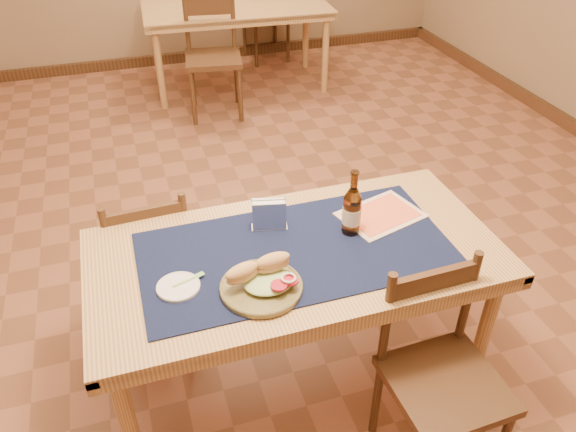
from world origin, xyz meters
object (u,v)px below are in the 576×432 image
object	(u,v)px
main_table	(296,267)
beer_bottle	(352,210)
chair_main_far	(150,256)
chair_main_near	(441,373)
back_table	(237,15)
napkin_holder	(269,215)
sandwich_plate	(262,282)

from	to	relation	value
main_table	beer_bottle	bearing A→B (deg)	10.58
beer_bottle	chair_main_far	bearing A→B (deg)	147.94
chair_main_near	back_table	bearing A→B (deg)	87.37
napkin_holder	main_table	bearing A→B (deg)	-71.78
chair_main_far	beer_bottle	size ratio (longest dim) A/B	2.95
back_table	chair_main_near	xyz separation A→B (m)	(-0.18, -3.94, -0.22)
back_table	chair_main_near	distance (m)	3.95
sandwich_plate	napkin_holder	xyz separation A→B (m)	(0.12, 0.34, 0.03)
main_table	back_table	xyz separation A→B (m)	(0.58, 3.45, 0.00)
sandwich_plate	napkin_holder	bearing A→B (deg)	69.94
main_table	back_table	size ratio (longest dim) A/B	0.94
chair_main_far	chair_main_near	distance (m)	1.40
back_table	napkin_holder	world-z (taller)	napkin_holder
chair_main_near	napkin_holder	size ratio (longest dim) A/B	5.63
beer_bottle	sandwich_plate	bearing A→B (deg)	-153.42
chair_main_far	sandwich_plate	xyz separation A→B (m)	(0.36, -0.71, 0.35)
back_table	chair_main_far	bearing A→B (deg)	-111.20
main_table	napkin_holder	xyz separation A→B (m)	(-0.06, 0.17, 0.15)
back_table	chair_main_far	size ratio (longest dim) A/B	2.04
chair_main_near	napkin_holder	bearing A→B (deg)	124.73
chair_main_near	napkin_holder	distance (m)	0.89
main_table	napkin_holder	size ratio (longest dim) A/B	10.36
chair_main_far	napkin_holder	bearing A→B (deg)	-37.23
chair_main_near	sandwich_plate	world-z (taller)	same
sandwich_plate	chair_main_far	bearing A→B (deg)	117.02
chair_main_far	napkin_holder	distance (m)	0.72
main_table	sandwich_plate	world-z (taller)	sandwich_plate
beer_bottle	napkin_holder	distance (m)	0.33
main_table	beer_bottle	xyz separation A→B (m)	(0.25, 0.05, 0.19)
chair_main_far	chair_main_near	xyz separation A→B (m)	(0.95, -1.03, 0.02)
napkin_holder	back_table	bearing A→B (deg)	78.93
main_table	chair_main_far	world-z (taller)	chair_main_far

